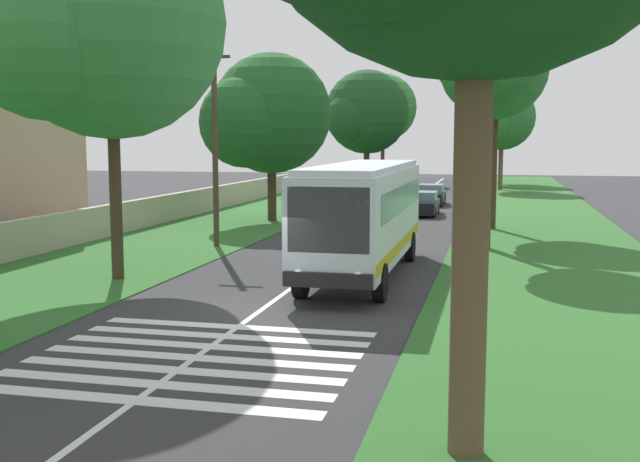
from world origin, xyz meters
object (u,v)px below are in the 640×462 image
at_px(trailing_car_1, 431,195).
at_px(roadside_tree_right_1, 500,119).
at_px(coach_bus, 364,212).
at_px(utility_pole, 215,142).
at_px(roadside_tree_left_3, 381,110).
at_px(roadside_tree_right_4, 486,51).
at_px(roadside_tree_left_0, 267,117).
at_px(trailing_car_0, 423,204).
at_px(roadside_tree_left_2, 103,30).
at_px(roadside_tree_right_0, 492,70).
at_px(roadside_tree_left_1, 366,114).
at_px(roadside_tree_right_2, 492,104).

xyz_separation_m(trailing_car_1, roadside_tree_right_1, (16.86, -4.49, 5.60)).
bearing_deg(coach_bus, utility_pole, 53.42).
height_order(roadside_tree_left_3, roadside_tree_right_1, roadside_tree_left_3).
bearing_deg(roadside_tree_right_4, roadside_tree_left_0, 54.91).
relative_size(trailing_car_0, roadside_tree_right_4, 0.41).
distance_m(roadside_tree_left_0, roadside_tree_left_3, 39.12).
relative_size(roadside_tree_left_2, roadside_tree_right_0, 1.11).
bearing_deg(roadside_tree_left_2, roadside_tree_right_1, -14.43).
relative_size(roadside_tree_left_3, utility_pole, 1.32).
bearing_deg(roadside_tree_left_2, roadside_tree_left_1, -0.38).
distance_m(roadside_tree_left_0, roadside_tree_right_2, 42.66).
relative_size(trailing_car_1, roadside_tree_left_1, 0.40).
bearing_deg(roadside_tree_left_0, coach_bus, -152.58).
height_order(trailing_car_0, roadside_tree_left_2, roadside_tree_left_2).
relative_size(trailing_car_0, roadside_tree_right_1, 0.46).
relative_size(roadside_tree_right_0, roadside_tree_right_2, 0.95).
bearing_deg(trailing_car_0, roadside_tree_right_0, -148.96).
relative_size(roadside_tree_right_1, roadside_tree_right_4, 0.89).
xyz_separation_m(roadside_tree_right_0, roadside_tree_right_4, (-7.02, 0.18, 0.15)).
distance_m(trailing_car_0, roadside_tree_right_0, 10.50).
xyz_separation_m(trailing_car_1, roadside_tree_left_2, (-30.71, 7.75, 7.29)).
distance_m(trailing_car_1, roadside_tree_right_1, 18.33).
bearing_deg(roadside_tree_left_2, utility_pole, -4.83).
relative_size(roadside_tree_right_1, utility_pole, 1.10).
xyz_separation_m(trailing_car_0, roadside_tree_left_3, (33.84, 7.68, 6.84)).
relative_size(roadside_tree_left_2, roadside_tree_right_4, 1.12).
bearing_deg(trailing_car_0, roadside_tree_left_3, 12.78).
relative_size(roadside_tree_left_0, roadside_tree_left_3, 0.82).
distance_m(trailing_car_0, trailing_car_1, 7.30).
bearing_deg(trailing_car_1, roadside_tree_right_4, -169.57).
bearing_deg(roadside_tree_right_4, roadside_tree_left_2, 130.45).
distance_m(roadside_tree_right_1, roadside_tree_right_2, 11.76).
bearing_deg(trailing_car_0, roadside_tree_left_1, 17.47).
bearing_deg(roadside_tree_right_4, utility_pole, 100.29).
bearing_deg(roadside_tree_right_1, roadside_tree_right_0, 179.12).
relative_size(roadside_tree_right_0, utility_pole, 1.26).
height_order(trailing_car_0, utility_pole, utility_pole).
relative_size(roadside_tree_right_1, roadside_tree_right_2, 0.83).
relative_size(trailing_car_1, roadside_tree_right_1, 0.46).
bearing_deg(roadside_tree_left_2, roadside_tree_right_2, -10.88).
relative_size(roadside_tree_left_0, roadside_tree_right_0, 0.86).
distance_m(trailing_car_0, utility_pole, 17.50).
height_order(coach_bus, roadside_tree_left_2, roadside_tree_left_2).
height_order(trailing_car_1, roadside_tree_left_2, roadside_tree_left_2).
distance_m(roadside_tree_right_0, roadside_tree_right_4, 7.02).
height_order(roadside_tree_right_0, utility_pole, roadside_tree_right_0).
height_order(roadside_tree_right_1, roadside_tree_right_2, roadside_tree_right_2).
bearing_deg(roadside_tree_left_0, trailing_car_1, -32.40).
xyz_separation_m(roadside_tree_left_2, utility_pole, (7.90, -0.67, -3.54)).
relative_size(trailing_car_0, utility_pole, 0.51).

